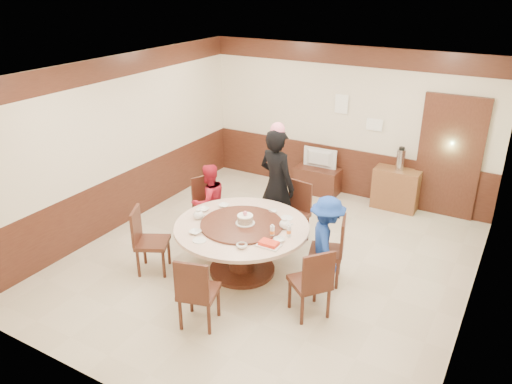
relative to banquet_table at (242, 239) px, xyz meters
The scene contains 31 objects.
room 0.73m from the banquet_table, 65.03° to the left, with size 6.00×6.04×2.84m.
banquet_table is the anchor object (origin of this frame).
chair_0 1.22m from the banquet_table, 19.50° to the left, with size 0.55×0.55×0.97m.
chair_1 1.22m from the banquet_table, 78.99° to the left, with size 0.50×0.51×0.97m.
chair_2 1.28m from the banquet_table, 145.80° to the left, with size 0.59×0.59×0.97m.
chair_3 1.31m from the banquet_table, 151.70° to the right, with size 0.60×0.59×0.97m.
chair_4 1.29m from the banquet_table, 83.02° to the right, with size 0.54×0.55×0.97m.
chair_5 1.33m from the banquet_table, 18.39° to the right, with size 0.62×0.62×0.97m.
person_standing 1.21m from the banquet_table, 92.64° to the left, with size 0.67×0.44×1.84m, color black.
person_red 1.19m from the banquet_table, 147.26° to the left, with size 0.61×0.47×1.25m, color #B01729.
person_blue 1.18m from the banquet_table, 16.62° to the left, with size 0.83×0.48×1.29m, color #173997.
birthday_cake 0.31m from the banquet_table, 26.75° to the left, with size 0.27×0.27×0.19m.
teapot_left 0.71m from the banquet_table, 167.99° to the right, with size 0.17×0.15×0.13m, color white.
teapot_right 0.66m from the banquet_table, 21.40° to the left, with size 0.17×0.15×0.13m, color white.
bowl_0 0.70m from the banquet_table, 144.84° to the left, with size 0.15×0.15×0.04m, color white.
bowl_1 0.66m from the banquet_table, 58.52° to the right, with size 0.15×0.15×0.05m, color white.
bowl_2 0.70m from the banquet_table, 128.82° to the right, with size 0.16×0.16×0.04m, color white.
bowl_3 0.72m from the banquet_table, 13.07° to the right, with size 0.15×0.15×0.05m, color white.
bowl_4 0.78m from the banquet_table, behind, with size 0.17×0.17×0.04m, color white.
bowl_5 0.64m from the banquet_table, 72.02° to the left, with size 0.12×0.12×0.04m, color white.
saucer_near 0.73m from the banquet_table, 111.04° to the right, with size 0.18×0.18×0.01m, color white.
saucer_far 0.71m from the banquet_table, 48.01° to the left, with size 0.18×0.18×0.01m, color white.
shrimp_platter 0.72m from the banquet_table, 27.89° to the right, with size 0.30×0.20×0.06m.
bottle_0 0.61m from the banquet_table, ahead, with size 0.06×0.06×0.16m, color white.
bottle_1 0.77m from the banquet_table, ahead, with size 0.06×0.06×0.16m, color white.
tv_stand 3.20m from the banquet_table, 93.73° to the left, with size 0.85×0.45×0.50m, color #421F14.
television 3.19m from the banquet_table, 93.73° to the left, with size 0.66×0.09×0.38m, color gray.
side_cabinet 3.47m from the banquet_table, 67.81° to the left, with size 0.80×0.40×0.75m, color brown.
thermos 3.50m from the banquet_table, 67.56° to the left, with size 0.15×0.15×0.38m, color silver.
notice_left 3.60m from the banquet_table, 88.35° to the left, with size 0.25×0.00×0.35m, color white.
notice_right 3.59m from the banquet_table, 77.55° to the left, with size 0.30×0.00×0.22m, color white.
Camera 1 is at (3.03, -5.65, 3.95)m, focal length 35.00 mm.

